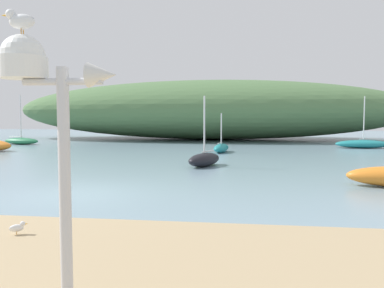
# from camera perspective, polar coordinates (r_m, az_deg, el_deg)

# --- Properties ---
(ground_plane) EXTENTS (120.00, 120.00, 0.00)m
(ground_plane) POSITION_cam_1_polar(r_m,az_deg,el_deg) (12.57, -16.11, -7.00)
(ground_plane) COLOR #7A99A8
(distant_hill) EXTENTS (42.55, 14.50, 6.27)m
(distant_hill) POSITION_cam_1_polar(r_m,az_deg,el_deg) (41.77, 2.83, 5.03)
(distant_hill) COLOR #517547
(distant_hill) RESTS_ON ground
(mast_structure) EXTENTS (1.20, 0.48, 2.97)m
(mast_structure) POSITION_cam_1_polar(r_m,az_deg,el_deg) (4.17, -21.52, 7.32)
(mast_structure) COLOR silver
(mast_structure) RESTS_ON beach_sand
(seagull_on_radar) EXTENTS (0.35, 0.12, 0.25)m
(seagull_on_radar) POSITION_cam_1_polar(r_m,az_deg,el_deg) (4.36, -23.93, 16.31)
(seagull_on_radar) COLOR orange
(seagull_on_radar) RESTS_ON mast_structure
(sailboat_outer_mooring) EXTENTS (1.24, 2.78, 2.62)m
(sailboat_outer_mooring) POSITION_cam_1_polar(r_m,az_deg,el_deg) (26.00, 4.31, -0.58)
(sailboat_outer_mooring) COLOR teal
(sailboat_outer_mooring) RESTS_ON ground
(sailboat_centre_water) EXTENTS (3.69, 1.99, 4.30)m
(sailboat_centre_water) POSITION_cam_1_polar(r_m,az_deg,el_deg) (36.79, -23.79, 0.43)
(sailboat_centre_water) COLOR #287A4C
(sailboat_centre_water) RESTS_ON ground
(sailboat_far_left) EXTENTS (4.12, 1.44, 3.93)m
(sailboat_far_left) POSITION_cam_1_polar(r_m,az_deg,el_deg) (32.31, 23.87, 0.02)
(sailboat_far_left) COLOR teal
(sailboat_far_left) RESTS_ON ground
(sailboat_west_reach) EXTENTS (1.86, 2.64, 3.37)m
(sailboat_west_reach) POSITION_cam_1_polar(r_m,az_deg,el_deg) (18.62, 1.82, -2.25)
(sailboat_west_reach) COLOR black
(sailboat_west_reach) RESTS_ON ground
(seagull_mid_strand) EXTENTS (0.32, 0.22, 0.24)m
(seagull_mid_strand) POSITION_cam_1_polar(r_m,az_deg,el_deg) (7.98, -24.27, -11.08)
(seagull_mid_strand) COLOR orange
(seagull_mid_strand) RESTS_ON beach_sand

